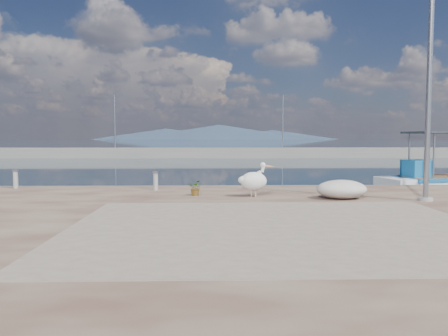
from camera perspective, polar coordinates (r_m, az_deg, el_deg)
ground at (r=12.49m, az=0.47°, el=-7.18°), size 1400.00×1400.00×0.00m
quay at (r=6.63m, az=2.34°, el=-15.14°), size 44.00×22.00×0.50m
quay_patch at (r=9.55m, az=7.16°, el=-7.62°), size 9.00×7.00×0.01m
breakwater at (r=52.28m, az=-1.06°, el=2.01°), size 120.00×2.20×7.50m
mountains at (r=662.30m, az=-1.11°, el=4.61°), size 370.00×280.00×22.00m
boat_right at (r=22.66m, az=26.94°, el=-1.95°), size 6.87×3.58×3.15m
pelican at (r=14.17m, az=3.95°, el=-1.65°), size 1.16×0.59×1.12m
lamp_post at (r=14.63m, az=25.15°, el=9.02°), size 0.44×0.96×7.00m
bollard_near at (r=16.16m, az=-8.92°, el=-1.53°), size 0.23×0.23×0.70m
bollard_far at (r=18.31m, az=-25.57°, el=-1.20°), size 0.24×0.24×0.72m
potted_plant at (r=14.51m, az=-3.69°, el=-2.58°), size 0.57×0.53×0.52m
net_pile_d at (r=14.24m, az=15.11°, el=-2.70°), size 1.58×1.18×0.59m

